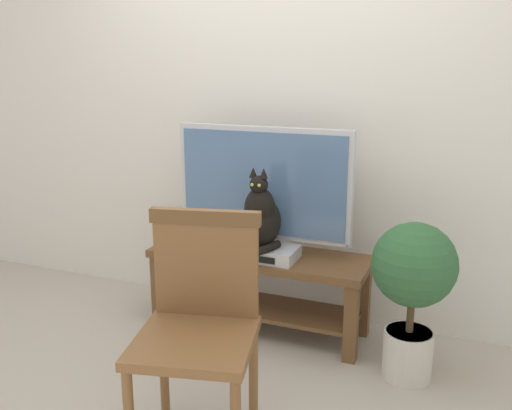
{
  "coord_description": "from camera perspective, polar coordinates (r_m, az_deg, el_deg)",
  "views": [
    {
      "loc": [
        1.13,
        -2.33,
        1.56
      ],
      "look_at": [
        -0.01,
        0.48,
        0.78
      ],
      "focal_mm": 39.31,
      "sensor_mm": 36.0,
      "label": 1
    }
  ],
  "objects": [
    {
      "name": "tv_stand",
      "position": [
        3.31,
        0.33,
        -7.24
      ],
      "size": [
        1.28,
        0.42,
        0.48
      ],
      "color": "brown",
      "rests_on": "ground"
    },
    {
      "name": "book_stack",
      "position": [
        3.44,
        -7.05,
        -3.33
      ],
      "size": [
        0.22,
        0.18,
        0.08
      ],
      "color": "#B2332D",
      "rests_on": "tv_stand"
    },
    {
      "name": "ground_plane",
      "position": [
        3.02,
        -3.31,
        -16.67
      ],
      "size": [
        12.0,
        12.0,
        0.0
      ],
      "primitive_type": "plane",
      "color": "#ADA393"
    },
    {
      "name": "media_box",
      "position": [
        3.17,
        0.61,
        -4.8
      ],
      "size": [
        0.4,
        0.24,
        0.07
      ],
      "color": "#BCBCC1",
      "rests_on": "tv_stand"
    },
    {
      "name": "back_wall",
      "position": [
        3.44,
        3.0,
        11.73
      ],
      "size": [
        7.0,
        0.12,
        2.8
      ],
      "primitive_type": "cube",
      "color": "silver",
      "rests_on": "ground"
    },
    {
      "name": "wooden_chair",
      "position": [
        2.32,
        -5.74,
        -10.9
      ],
      "size": [
        0.56,
        0.56,
        0.97
      ],
      "color": "brown",
      "rests_on": "ground"
    },
    {
      "name": "potted_plant",
      "position": [
        2.86,
        15.68,
        -7.52
      ],
      "size": [
        0.42,
        0.42,
        0.81
      ],
      "color": "beige",
      "rests_on": "ground"
    },
    {
      "name": "cat",
      "position": [
        3.09,
        0.54,
        -1.24
      ],
      "size": [
        0.21,
        0.35,
        0.46
      ],
      "color": "black",
      "rests_on": "media_box"
    },
    {
      "name": "tv",
      "position": [
        3.21,
        0.74,
        1.94
      ],
      "size": [
        1.04,
        0.2,
        0.73
      ],
      "color": "#B7B7BC",
      "rests_on": "tv_stand"
    }
  ]
}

